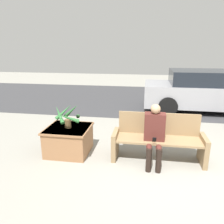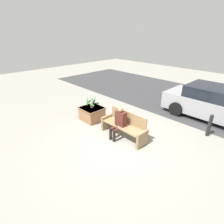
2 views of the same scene
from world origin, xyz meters
name	(u,v)px [view 1 (image 1 of 2)]	position (x,y,z in m)	size (l,w,h in m)	color
ground_plane	(171,174)	(0.00, 0.00, 0.00)	(30.00, 30.00, 0.00)	gray
road_surface	(158,99)	(0.00, 6.05, 0.00)	(20.00, 6.00, 0.01)	#38383A
bench	(158,139)	(-0.23, 0.56, 0.43)	(1.82, 0.56, 0.92)	#8C704C
person_seated	(154,132)	(-0.32, 0.37, 0.65)	(0.40, 0.58, 1.18)	#51231E
planter_box	(69,139)	(-2.11, 0.53, 0.31)	(0.92, 0.88, 0.58)	#936642
potted_plant	(68,116)	(-2.10, 0.54, 0.84)	(0.60, 0.61, 0.50)	brown
parked_car	(203,91)	(1.48, 4.49, 0.71)	(4.14, 1.98, 1.44)	#99999E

